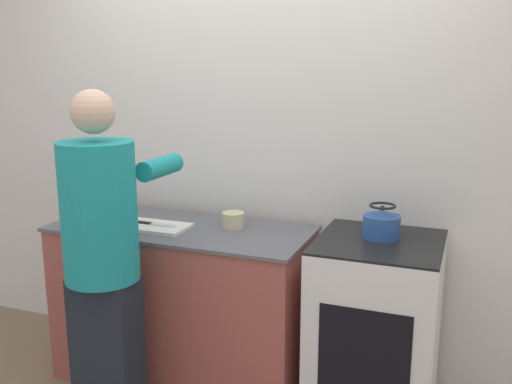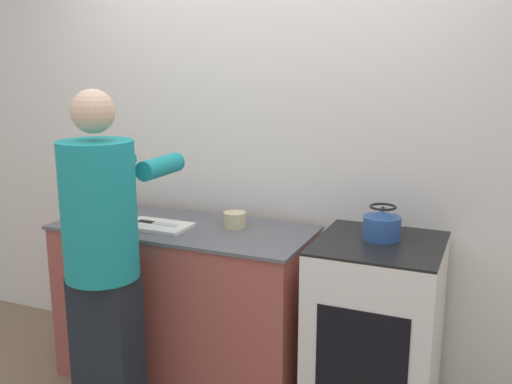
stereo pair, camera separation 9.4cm
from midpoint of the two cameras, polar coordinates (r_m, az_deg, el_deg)
name	(u,v)px [view 1 (the left image)]	position (r m, az deg, el deg)	size (l,w,h in m)	color
wall_back	(264,146)	(3.24, -0.04, 4.67)	(8.00, 0.05, 2.60)	silver
counter	(183,304)	(3.27, -8.12, -10.99)	(1.41, 0.61, 0.89)	#9E4C42
oven	(375,331)	(2.94, 10.92, -13.47)	(0.59, 0.62, 0.93)	silver
person	(103,254)	(2.77, -15.96, -5.99)	(0.39, 0.62, 1.65)	black
cutting_board	(155,227)	(3.11, -10.93, -3.42)	(0.36, 0.22, 0.02)	silver
knife	(155,224)	(3.12, -10.94, -3.17)	(0.24, 0.04, 0.01)	silver
kettle	(382,224)	(2.80, 11.52, -3.13)	(0.18, 0.18, 0.17)	#284C8C
bowl_prep	(233,220)	(3.06, -3.18, -2.83)	(0.12, 0.12, 0.08)	#C6B789
canister_jar	(99,198)	(3.47, -16.14, -0.55)	(0.14, 0.14, 0.19)	tan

